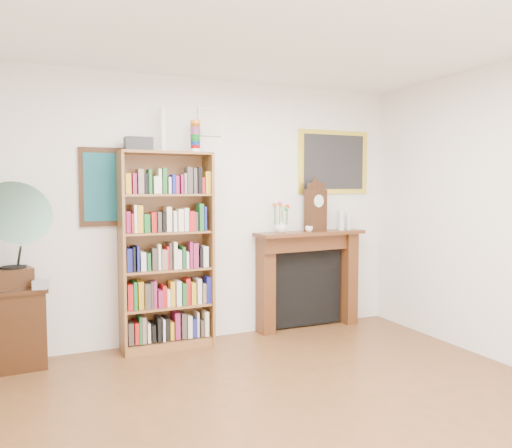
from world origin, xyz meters
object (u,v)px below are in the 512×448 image
at_px(mantel_clock, 316,208).
at_px(gramophone, 11,229).
at_px(teacup, 309,229).
at_px(bottle_left, 341,220).
at_px(bookshelf, 167,239).
at_px(fireplace, 308,271).
at_px(side_cabinet, 16,328).
at_px(bottle_right, 349,221).
at_px(cd_stack, 41,284).
at_px(flower_vase, 281,227).

bearing_deg(mantel_clock, gramophone, 172.23).
relative_size(teacup, bottle_left, 0.36).
distance_m(mantel_clock, teacup, 0.28).
bearing_deg(bookshelf, fireplace, 1.31).
xyz_separation_m(side_cabinet, gramophone, (-0.00, -0.13, 0.91)).
height_order(gramophone, teacup, gramophone).
xyz_separation_m(bookshelf, bottle_left, (2.11, 0.03, 0.14)).
bearing_deg(fireplace, bottle_right, -6.84).
relative_size(cd_stack, mantel_clock, 0.21).
xyz_separation_m(fireplace, bottle_right, (0.55, -0.02, 0.57)).
xyz_separation_m(bookshelf, flower_vase, (1.30, 0.01, 0.09)).
distance_m(side_cabinet, bottle_left, 3.63).
height_order(side_cabinet, mantel_clock, mantel_clock).
distance_m(side_cabinet, gramophone, 0.92).
relative_size(bottle_left, bottle_right, 1.20).
bearing_deg(gramophone, bottle_left, -12.06).
distance_m(cd_stack, bottle_right, 3.46).
relative_size(fireplace, mantel_clock, 2.45).
bearing_deg(side_cabinet, bottle_left, -2.75).
xyz_separation_m(fireplace, cd_stack, (-2.87, -0.26, 0.11)).
distance_m(side_cabinet, flower_vase, 2.83).
xyz_separation_m(side_cabinet, bottle_left, (3.51, 0.07, 0.89)).
xyz_separation_m(bookshelf, mantel_clock, (1.77, 0.05, 0.29)).
bearing_deg(cd_stack, bookshelf, 8.51).
height_order(teacup, bottle_left, bottle_left).
xyz_separation_m(side_cabinet, fireplace, (3.09, 0.12, 0.30)).
bearing_deg(mantel_clock, bookshelf, 170.03).
height_order(cd_stack, flower_vase, flower_vase).
bearing_deg(teacup, mantel_clock, 29.03).
bearing_deg(fireplace, flower_vase, -172.90).
bearing_deg(flower_vase, fireplace, 11.54).
relative_size(bookshelf, mantel_clock, 4.12).
height_order(flower_vase, bottle_right, bottle_right).
distance_m(bookshelf, cd_stack, 1.24).
distance_m(bookshelf, fireplace, 1.75).
relative_size(flower_vase, bottle_left, 0.58).
xyz_separation_m(fireplace, gramophone, (-3.10, -0.25, 0.61)).
relative_size(bookshelf, gramophone, 2.41).
distance_m(cd_stack, mantel_clock, 3.03).
relative_size(mantel_clock, bottle_right, 2.80).
bearing_deg(flower_vase, bottle_left, 2.02).
height_order(gramophone, mantel_clock, mantel_clock).
distance_m(fireplace, mantel_clock, 0.75).
bearing_deg(gramophone, cd_stack, -18.59).
bearing_deg(cd_stack, fireplace, 5.23).
bearing_deg(bottle_left, flower_vase, -177.98).
xyz_separation_m(flower_vase, bottle_right, (0.94, 0.06, 0.03)).
distance_m(bottle_left, bottle_right, 0.13).
relative_size(side_cabinet, flower_vase, 5.33).
bearing_deg(flower_vase, bookshelf, -179.76).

